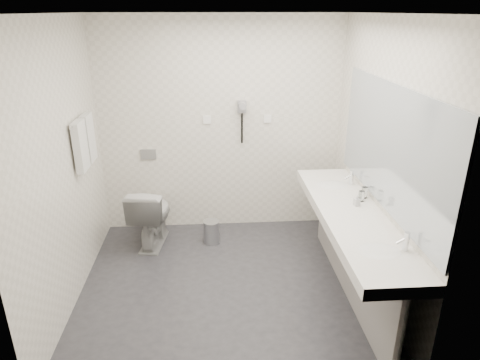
{
  "coord_description": "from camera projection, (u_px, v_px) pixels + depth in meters",
  "views": [
    {
      "loc": [
        -0.11,
        -3.52,
        2.52
      ],
      "look_at": [
        0.15,
        0.15,
        1.05
      ],
      "focal_mm": 31.83,
      "sensor_mm": 36.0,
      "label": 1
    }
  ],
  "objects": [
    {
      "name": "floor",
      "position": [
        226.0,
        284.0,
        4.2
      ],
      "size": [
        2.8,
        2.8,
        0.0
      ],
      "primitive_type": "plane",
      "color": "#2D2D32",
      "rests_on": "ground"
    },
    {
      "name": "ceiling",
      "position": [
        222.0,
        13.0,
        3.27
      ],
      "size": [
        2.8,
        2.8,
        0.0
      ],
      "primitive_type": "plane",
      "rotation": [
        3.14,
        0.0,
        0.0
      ],
      "color": "white",
      "rests_on": "wall_back"
    },
    {
      "name": "wall_back",
      "position": [
        220.0,
        128.0,
        4.94
      ],
      "size": [
        2.8,
        0.0,
        2.8
      ],
      "primitive_type": "plane",
      "rotation": [
        1.57,
        0.0,
        0.0
      ],
      "color": "white",
      "rests_on": "floor"
    },
    {
      "name": "wall_front",
      "position": [
        232.0,
        240.0,
        2.54
      ],
      "size": [
        2.8,
        0.0,
        2.8
      ],
      "primitive_type": "plane",
      "rotation": [
        -1.57,
        0.0,
        0.0
      ],
      "color": "white",
      "rests_on": "floor"
    },
    {
      "name": "wall_left",
      "position": [
        61.0,
        170.0,
        3.65
      ],
      "size": [
        0.0,
        2.6,
        2.6
      ],
      "primitive_type": "plane",
      "rotation": [
        1.57,
        0.0,
        1.57
      ],
      "color": "white",
      "rests_on": "floor"
    },
    {
      "name": "wall_right",
      "position": [
        379.0,
        162.0,
        3.83
      ],
      "size": [
        0.0,
        2.6,
        2.6
      ],
      "primitive_type": "plane",
      "rotation": [
        1.57,
        0.0,
        -1.57
      ],
      "color": "white",
      "rests_on": "floor"
    },
    {
      "name": "vanity_counter",
      "position": [
        352.0,
        218.0,
        3.79
      ],
      "size": [
        0.55,
        2.2,
        0.1
      ],
      "primitive_type": "cube",
      "color": "white",
      "rests_on": "floor"
    },
    {
      "name": "vanity_panel",
      "position": [
        350.0,
        258.0,
        3.95
      ],
      "size": [
        0.03,
        2.15,
        0.75
      ],
      "primitive_type": "cube",
      "color": "#999491",
      "rests_on": "floor"
    },
    {
      "name": "vanity_post_near",
      "position": [
        399.0,
        338.0,
        2.99
      ],
      "size": [
        0.06,
        0.06,
        0.75
      ],
      "primitive_type": "cylinder",
      "color": "silver",
      "rests_on": "floor"
    },
    {
      "name": "vanity_post_far",
      "position": [
        325.0,
        210.0,
        4.92
      ],
      "size": [
        0.06,
        0.06,
        0.75
      ],
      "primitive_type": "cylinder",
      "color": "silver",
      "rests_on": "floor"
    },
    {
      "name": "mirror",
      "position": [
        389.0,
        147.0,
        3.57
      ],
      "size": [
        0.02,
        2.2,
        1.05
      ],
      "primitive_type": "cube",
      "color": "#B2BCC6",
      "rests_on": "wall_right"
    },
    {
      "name": "basin_near",
      "position": [
        379.0,
        253.0,
        3.18
      ],
      "size": [
        0.4,
        0.31,
        0.05
      ],
      "primitive_type": "ellipsoid",
      "color": "white",
      "rests_on": "vanity_counter"
    },
    {
      "name": "basin_far",
      "position": [
        332.0,
        186.0,
        4.38
      ],
      "size": [
        0.4,
        0.31,
        0.05
      ],
      "primitive_type": "ellipsoid",
      "color": "white",
      "rests_on": "vanity_counter"
    },
    {
      "name": "faucet_near",
      "position": [
        406.0,
        241.0,
        3.16
      ],
      "size": [
        0.04,
        0.04,
        0.15
      ],
      "primitive_type": "cylinder",
      "color": "silver",
      "rests_on": "vanity_counter"
    },
    {
      "name": "faucet_far",
      "position": [
        352.0,
        178.0,
        4.36
      ],
      "size": [
        0.04,
        0.04,
        0.15
      ],
      "primitive_type": "cylinder",
      "color": "silver",
      "rests_on": "vanity_counter"
    },
    {
      "name": "soap_bottle_a",
      "position": [
        357.0,
        200.0,
        3.89
      ],
      "size": [
        0.06,
        0.06,
        0.11
      ],
      "primitive_type": "imported",
      "rotation": [
        0.0,
        0.0,
        0.25
      ],
      "color": "white",
      "rests_on": "vanity_counter"
    },
    {
      "name": "glass_left",
      "position": [
        361.0,
        196.0,
        3.99
      ],
      "size": [
        0.07,
        0.07,
        0.1
      ],
      "primitive_type": "cylinder",
      "rotation": [
        0.0,
        0.0,
        -0.21
      ],
      "color": "silver",
      "rests_on": "vanity_counter"
    },
    {
      "name": "glass_right",
      "position": [
        365.0,
        192.0,
        4.06
      ],
      "size": [
        0.06,
        0.06,
        0.11
      ],
      "primitive_type": "cylinder",
      "rotation": [
        0.0,
        0.0,
        -0.09
      ],
      "color": "silver",
      "rests_on": "vanity_counter"
    },
    {
      "name": "toilet",
      "position": [
        151.0,
        215.0,
        4.83
      ],
      "size": [
        0.49,
        0.75,
        0.71
      ],
      "primitive_type": "imported",
      "rotation": [
        0.0,
        0.0,
        3.0
      ],
      "color": "white",
      "rests_on": "floor"
    },
    {
      "name": "flush_plate",
      "position": [
        148.0,
        154.0,
        4.99
      ],
      "size": [
        0.18,
        0.02,
        0.12
      ],
      "primitive_type": "cube",
      "color": "#B2B5BA",
      "rests_on": "wall_back"
    },
    {
      "name": "pedal_bin",
      "position": [
        211.0,
        232.0,
        4.92
      ],
      "size": [
        0.22,
        0.22,
        0.26
      ],
      "primitive_type": "cylinder",
      "rotation": [
        0.0,
        0.0,
        -0.19
      ],
      "color": "#B2B5BA",
      "rests_on": "floor"
    },
    {
      "name": "bin_lid",
      "position": [
        211.0,
        222.0,
        4.87
      ],
      "size": [
        0.19,
        0.19,
        0.02
      ],
      "primitive_type": "cylinder",
      "color": "#B2B5BA",
      "rests_on": "pedal_bin"
    },
    {
      "name": "towel_rail",
      "position": [
        80.0,
        120.0,
        4.05
      ],
      "size": [
        0.02,
        0.62,
        0.02
      ],
      "primitive_type": "cylinder",
      "rotation": [
        1.57,
        0.0,
        0.0
      ],
      "color": "silver",
      "rests_on": "wall_left"
    },
    {
      "name": "towel_near",
      "position": [
        80.0,
        146.0,
        4.0
      ],
      "size": [
        0.07,
        0.24,
        0.48
      ],
      "primitive_type": "cube",
      "color": "white",
      "rests_on": "towel_rail"
    },
    {
      "name": "towel_far",
      "position": [
        88.0,
        138.0,
        4.26
      ],
      "size": [
        0.07,
        0.24,
        0.48
      ],
      "primitive_type": "cube",
      "color": "white",
      "rests_on": "towel_rail"
    },
    {
      "name": "dryer_cradle",
      "position": [
        242.0,
        107.0,
        4.84
      ],
      "size": [
        0.1,
        0.04,
        0.14
      ],
      "primitive_type": "cube",
      "color": "gray",
      "rests_on": "wall_back"
    },
    {
      "name": "dryer_barrel",
      "position": [
        242.0,
        105.0,
        4.76
      ],
      "size": [
        0.08,
        0.14,
        0.08
      ],
      "primitive_type": "cylinder",
      "rotation": [
        1.57,
        0.0,
        0.0
      ],
      "color": "gray",
      "rests_on": "dryer_cradle"
    },
    {
      "name": "dryer_cord",
      "position": [
        242.0,
        128.0,
        4.92
      ],
      "size": [
        0.02,
        0.02,
        0.35
      ],
      "primitive_type": "cylinder",
      "color": "black",
      "rests_on": "dryer_cradle"
    },
    {
      "name": "switch_plate_a",
      "position": [
        207.0,
        120.0,
        4.89
      ],
      "size": [
        0.09,
        0.02,
        0.09
      ],
      "primitive_type": "cube",
      "color": "white",
      "rests_on": "wall_back"
    },
    {
      "name": "switch_plate_b",
      "position": [
        268.0,
        119.0,
        4.93
      ],
      "size": [
        0.09,
        0.02,
        0.09
      ],
      "primitive_type": "cube",
      "color": "white",
      "rests_on": "wall_back"
    }
  ]
}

